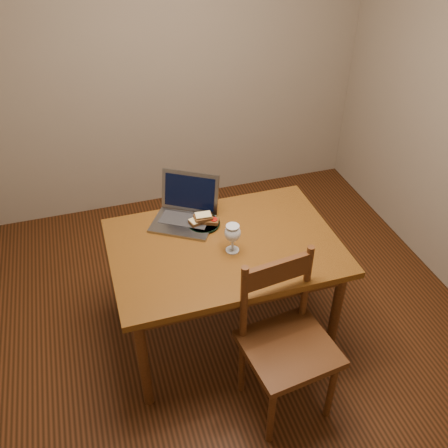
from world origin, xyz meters
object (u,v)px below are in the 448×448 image
object	(u,v)px
laptop	(186,208)
milk_glass	(233,238)
chair	(287,337)
plate	(204,224)
table	(224,256)

from	to	relation	value
laptop	milk_glass	bearing A→B (deg)	-33.96
chair	plate	bearing A→B (deg)	99.11
chair	milk_glass	distance (m)	0.61
plate	laptop	bearing A→B (deg)	127.83
milk_glass	plate	bearing A→B (deg)	108.28
table	chair	size ratio (longest dim) A/B	2.58
plate	laptop	xyz separation A→B (m)	(-0.08, 0.10, 0.06)
milk_glass	laptop	size ratio (longest dim) A/B	0.37
chair	plate	world-z (taller)	chair
plate	milk_glass	xyz separation A→B (m)	(0.09, -0.28, 0.08)
chair	plate	distance (m)	0.85
table	chair	distance (m)	0.61
table	milk_glass	distance (m)	0.19
chair	laptop	distance (m)	0.98
plate	milk_glass	distance (m)	0.30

